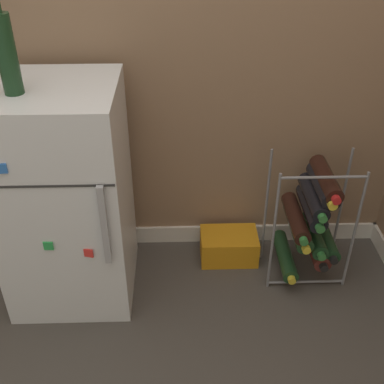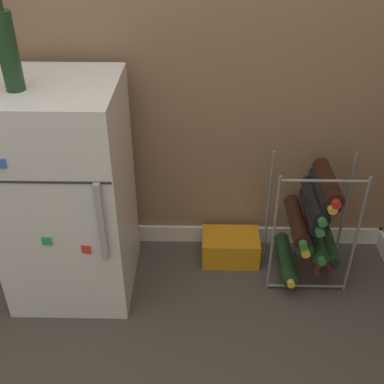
# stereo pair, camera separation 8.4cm
# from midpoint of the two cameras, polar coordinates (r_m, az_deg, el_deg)

# --- Properties ---
(ground_plane) EXTENTS (14.00, 14.00, 0.00)m
(ground_plane) POSITION_cam_midpoint_polar(r_m,az_deg,el_deg) (2.04, -0.67, -16.82)
(ground_plane) COLOR #423D38
(mini_fridge) EXTENTS (0.50, 0.51, 0.95)m
(mini_fridge) POSITION_cam_midpoint_polar(r_m,az_deg,el_deg) (2.03, -15.91, -0.66)
(mini_fridge) COLOR silver
(mini_fridge) RESTS_ON ground_plane
(wine_rack) EXTENTS (0.36, 0.33, 0.60)m
(wine_rack) POSITION_cam_midpoint_polar(r_m,az_deg,el_deg) (2.17, 12.79, -3.12)
(wine_rack) COLOR slate
(wine_rack) RESTS_ON ground_plane
(soda_box) EXTENTS (0.27, 0.18, 0.14)m
(soda_box) POSITION_cam_midpoint_polar(r_m,az_deg,el_deg) (2.34, 3.36, -6.42)
(soda_box) COLOR orange
(soda_box) RESTS_ON ground_plane
(fridge_top_bottle) EXTENTS (0.07, 0.07, 0.30)m
(fridge_top_bottle) POSITION_cam_midpoint_polar(r_m,az_deg,el_deg) (1.75, -22.47, 14.89)
(fridge_top_bottle) COLOR #19381E
(fridge_top_bottle) RESTS_ON mini_fridge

